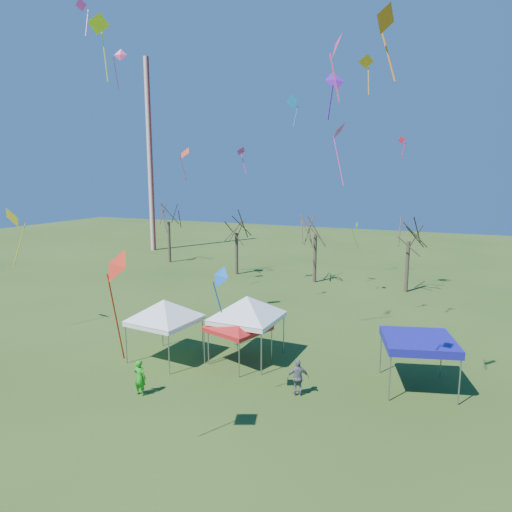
{
  "coord_description": "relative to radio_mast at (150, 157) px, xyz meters",
  "views": [
    {
      "loc": [
        9.53,
        -16.83,
        10.1
      ],
      "look_at": [
        0.86,
        3.0,
        6.25
      ],
      "focal_mm": 32.0,
      "sensor_mm": 36.0,
      "label": 1
    }
  ],
  "objects": [
    {
      "name": "ground",
      "position": [
        28.0,
        -34.0,
        -12.5
      ],
      "size": [
        140.0,
        140.0,
        0.0
      ],
      "primitive_type": "plane",
      "color": "#304A18",
      "rests_on": "ground"
    },
    {
      "name": "radio_mast",
      "position": [
        0.0,
        0.0,
        0.0
      ],
      "size": [
        0.7,
        0.7,
        25.0
      ],
      "primitive_type": "cylinder",
      "color": "silver",
      "rests_on": "ground"
    },
    {
      "name": "tree_0",
      "position": [
        7.15,
        -6.62,
        -6.01
      ],
      "size": [
        3.83,
        3.83,
        8.44
      ],
      "color": "#3D2D21",
      "rests_on": "ground"
    },
    {
      "name": "tree_1",
      "position": [
        17.23,
        -9.35,
        -6.71
      ],
      "size": [
        3.42,
        3.42,
        7.54
      ],
      "color": "#3D2D21",
      "rests_on": "ground"
    },
    {
      "name": "tree_2",
      "position": [
        25.63,
        -9.62,
        -6.21
      ],
      "size": [
        3.71,
        3.71,
        8.18
      ],
      "color": "#3D2D21",
      "rests_on": "ground"
    },
    {
      "name": "tree_3",
      "position": [
        34.03,
        -9.96,
        -6.42
      ],
      "size": [
        3.59,
        3.59,
        7.91
      ],
      "color": "#3D2D21",
      "rests_on": "ground"
    },
    {
      "name": "tent_white_west",
      "position": [
        23.32,
        -30.84,
        -9.32
      ],
      "size": [
        4.45,
        4.45,
        3.94
      ],
      "rotation": [
        0.0,
        0.0,
        -0.09
      ],
      "color": "gray",
      "rests_on": "ground"
    },
    {
      "name": "tent_white_mid",
      "position": [
        27.46,
        -29.01,
        -9.14
      ],
      "size": [
        4.73,
        4.73,
        4.17
      ],
      "rotation": [
        0.0,
        0.0,
        -0.02
      ],
      "color": "gray",
      "rests_on": "ground"
    },
    {
      "name": "tent_red",
      "position": [
        27.23,
        -29.7,
        -9.71
      ],
      "size": [
        3.74,
        3.74,
        3.45
      ],
      "rotation": [
        0.0,
        0.0,
        -0.31
      ],
      "color": "gray",
      "rests_on": "ground"
    },
    {
      "name": "tent_blue",
      "position": [
        36.38,
        -28.97,
        -10.18
      ],
      "size": [
        3.98,
        3.98,
        2.53
      ],
      "rotation": [
        0.0,
        0.0,
        0.28
      ],
      "color": "gray",
      "rests_on": "ground"
    },
    {
      "name": "person_grey",
      "position": [
        31.41,
        -31.95,
        -11.63
      ],
      "size": [
        1.1,
        0.82,
        1.74
      ],
      "primitive_type": "imported",
      "rotation": [
        0.0,
        0.0,
        3.58
      ],
      "color": "slate",
      "rests_on": "ground"
    },
    {
      "name": "person_green",
      "position": [
        24.67,
        -34.84,
        -11.65
      ],
      "size": [
        0.62,
        0.41,
        1.7
      ],
      "primitive_type": "imported",
      "rotation": [
        0.0,
        0.0,
        3.14
      ],
      "color": "#1DA31A",
      "rests_on": "ground"
    },
    {
      "name": "kite_9",
      "position": [
        33.97,
        -36.78,
        1.32
      ],
      "size": [
        0.59,
        0.83,
        1.97
      ],
      "rotation": [
        0.0,
        0.0,
        5.08
      ],
      "color": "#F6366A",
      "rests_on": "ground"
    },
    {
      "name": "kite_14",
      "position": [
        12.14,
        -30.78,
        -5.02
      ],
      "size": [
        1.59,
        1.16,
        3.82
      ],
      "rotation": [
        0.0,
        0.0,
        2.91
      ],
      "color": "yellow",
      "rests_on": "ground"
    },
    {
      "name": "kite_27",
      "position": [
        34.9,
        -34.0,
        2.76
      ],
      "size": [
        0.87,
        1.11,
        2.54
      ],
      "rotation": [
        0.0,
        0.0,
        4.26
      ],
      "color": "orange",
      "rests_on": "ground"
    },
    {
      "name": "kite_11",
      "position": [
        25.4,
        -16.0,
        3.2
      ],
      "size": [
        1.2,
        0.76,
        2.5
      ],
      "rotation": [
        0.0,
        0.0,
        2.91
      ],
      "color": "blue",
      "rests_on": "ground"
    },
    {
      "name": "kite_1",
      "position": [
        28.86,
        -34.67,
        -6.54
      ],
      "size": [
        1.01,
        0.76,
        2.07
      ],
      "rotation": [
        0.0,
        0.0,
        5.89
      ],
      "color": "blue",
      "rests_on": "ground"
    },
    {
      "name": "kite_25",
      "position": [
        32.91,
        -32.63,
        1.17
      ],
      "size": [
        0.92,
        0.88,
        1.85
      ],
      "rotation": [
        0.0,
        0.0,
        0.72
      ],
      "color": "#6D1BBF",
      "rests_on": "ground"
    },
    {
      "name": "kite_17",
      "position": [
        32.18,
        -28.83,
        -0.37
      ],
      "size": [
        0.72,
        1.04,
        3.05
      ],
      "rotation": [
        0.0,
        0.0,
        4.77
      ],
      "color": "#FA379B",
      "rests_on": "ground"
    },
    {
      "name": "kite_8",
      "position": [
        18.7,
        -29.52,
        5.82
      ],
      "size": [
        1.34,
        1.5,
        3.62
      ],
      "rotation": [
        0.0,
        0.0,
        4.19
      ],
      "color": "#ECFF1A",
      "rests_on": "ground"
    },
    {
      "name": "kite_18",
      "position": [
        32.53,
        -24.43,
        3.63
      ],
      "size": [
        0.98,
        0.83,
        2.14
      ],
      "rotation": [
        0.0,
        0.0,
        3.57
      ],
      "color": "#EFA719",
      "rests_on": "ground"
    },
    {
      "name": "kite_7",
      "position": [
        13.63,
        -21.63,
        6.45
      ],
      "size": [
        1.08,
        0.91,
        2.92
      ],
      "rotation": [
        0.0,
        0.0,
        0.38
      ],
      "color": "#CB2D64",
      "rests_on": "ground"
    },
    {
      "name": "kite_21",
      "position": [
        13.69,
        -25.38,
        8.72
      ],
      "size": [
        0.9,
        0.75,
        2.46
      ],
      "rotation": [
        0.0,
        0.0,
        3.47
      ],
      "color": "#FF38B4",
      "rests_on": "ground"
    },
    {
      "name": "kite_13",
      "position": [
        20.39,
        -14.79,
        -0.41
      ],
      "size": [
        0.95,
        1.1,
        2.29
      ],
      "rotation": [
        0.0,
        0.0,
        4.3
      ],
      "color": "#D32FA2",
      "rests_on": "ground"
    },
    {
      "name": "kite_22",
      "position": [
        30.09,
        -13.03,
        -6.63
      ],
      "size": [
        0.72,
        0.82,
        2.32
      ],
      "rotation": [
        0.0,
        0.0,
        5.21
      ],
      "color": "#1F9F18",
      "rests_on": "ground"
    },
    {
      "name": "kite_2",
      "position": [
        14.69,
        -14.7,
        -0.43
      ],
      "size": [
        1.52,
        1.33,
        3.09
      ],
      "rotation": [
        0.0,
        0.0,
        5.84
      ],
      "color": "#E83F15",
      "rests_on": "ground"
    },
    {
      "name": "kite_19",
      "position": [
        33.24,
        -11.86,
        0.31
      ],
      "size": [
        0.7,
        0.63,
        1.84
      ],
      "rotation": [
        0.0,
        0.0,
        2.54
      ],
      "color": "#F0163A",
      "rests_on": "ground"
    },
    {
      "name": "kite_5",
      "position": [
        27.73,
        -39.58,
        -5.28
      ],
      "size": [
        1.36,
        1.11,
        3.8
      ],
      "rotation": [
        0.0,
        0.0,
        5.86
      ],
      "color": "red",
      "rests_on": "ground"
    }
  ]
}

